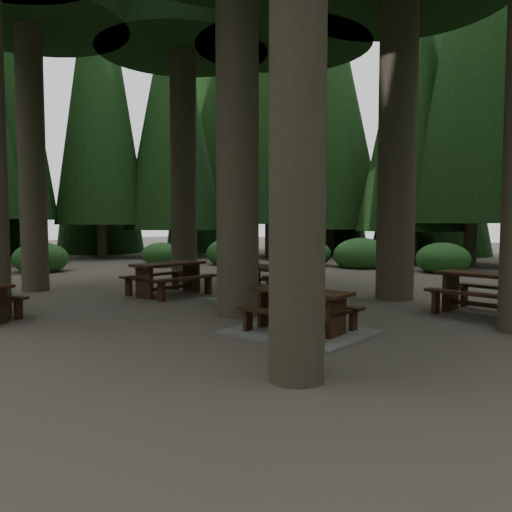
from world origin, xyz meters
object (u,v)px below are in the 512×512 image
Objects in this scene: picnic_table_c at (270,290)px; picnic_table_d at (488,287)px; picnic_table_a at (301,319)px; picnic_table_b at (169,274)px.

picnic_table_d is (4.33, 1.53, 0.27)m from picnic_table_c.
picnic_table_a is at bearing -110.00° from picnic_table_d.
picnic_table_b is at bearing -152.61° from picnic_table_c.
picnic_table_a is 3.17m from picnic_table_c.
picnic_table_d is (2.05, 3.72, 0.31)m from picnic_table_a.
picnic_table_a is 0.76× the size of picnic_table_c.
picnic_table_b is at bearing 163.57° from picnic_table_a.
picnic_table_c is 4.60m from picnic_table_d.
picnic_table_d reaches higher than picnic_table_c.
picnic_table_d is (7.08, 2.14, 0.01)m from picnic_table_b.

